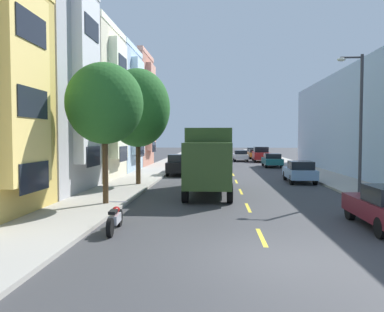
# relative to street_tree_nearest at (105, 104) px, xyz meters

# --- Properties ---
(ground_plane) EXTENTS (160.00, 160.00, 0.00)m
(ground_plane) POSITION_rel_street_tree_nearest_xyz_m (6.40, 23.03, -4.61)
(ground_plane) COLOR #38383A
(sidewalk_left) EXTENTS (3.20, 120.00, 0.14)m
(sidewalk_left) POSITION_rel_street_tree_nearest_xyz_m (-0.70, 21.03, -4.54)
(sidewalk_left) COLOR #A39E93
(sidewalk_left) RESTS_ON ground_plane
(sidewalk_right) EXTENTS (3.20, 120.00, 0.14)m
(sidewalk_right) POSITION_rel_street_tree_nearest_xyz_m (13.50, 21.03, -4.54)
(sidewalk_right) COLOR #A39E93
(sidewalk_right) RESTS_ON ground_plane
(lane_centerline_dashes) EXTENTS (0.14, 47.20, 0.01)m
(lane_centerline_dashes) POSITION_rel_street_tree_nearest_xyz_m (6.40, 17.53, -4.61)
(lane_centerline_dashes) COLOR yellow
(lane_centerline_dashes) RESTS_ON ground_plane
(townhouse_third_cream) EXTENTS (13.48, 6.54, 11.20)m
(townhouse_third_cream) POSITION_rel_street_tree_nearest_xyz_m (-8.63, 10.35, 0.79)
(townhouse_third_cream) COLOR beige
(townhouse_third_cream) RESTS_ON ground_plane
(townhouse_fourth_powder_blue) EXTENTS (12.71, 6.54, 11.26)m
(townhouse_fourth_powder_blue) POSITION_rel_street_tree_nearest_xyz_m (-8.24, 17.09, 0.81)
(townhouse_fourth_powder_blue) COLOR #9EB7CC
(townhouse_fourth_powder_blue) RESTS_ON ground_plane
(townhouse_fifth_terracotta) EXTENTS (10.73, 6.54, 12.19)m
(townhouse_fifth_terracotta) POSITION_rel_street_tree_nearest_xyz_m (-7.26, 23.83, 1.28)
(townhouse_fifth_terracotta) COLOR #B27560
(townhouse_fifth_terracotta) RESTS_ON ground_plane
(street_tree_nearest) EXTENTS (3.45, 3.45, 6.30)m
(street_tree_nearest) POSITION_rel_street_tree_nearest_xyz_m (0.00, 0.00, 0.00)
(street_tree_nearest) COLOR #47331E
(street_tree_nearest) RESTS_ON sidewalk_left
(street_tree_second) EXTENTS (4.10, 4.10, 7.34)m
(street_tree_second) POSITION_rel_street_tree_nearest_xyz_m (0.00, 7.17, 0.37)
(street_tree_second) COLOR #47331E
(street_tree_second) RESTS_ON sidewalk_left
(street_lamp) EXTENTS (1.35, 0.28, 7.26)m
(street_lamp) POSITION_rel_street_tree_nearest_xyz_m (12.36, 3.57, -0.29)
(street_lamp) COLOR #38383D
(street_lamp) RESTS_ON sidewalk_right
(delivery_box_truck) EXTENTS (2.47, 7.99, 3.60)m
(delivery_box_truck) POSITION_rel_street_tree_nearest_xyz_m (4.60, 4.53, -2.60)
(delivery_box_truck) COLOR #2D471E
(delivery_box_truck) RESTS_ON ground_plane
(parked_hatchback_sky) EXTENTS (1.83, 4.04, 1.50)m
(parked_hatchback_sky) POSITION_rel_street_tree_nearest_xyz_m (10.75, 9.78, -3.86)
(parked_hatchback_sky) COLOR #7A9EC6
(parked_hatchback_sky) RESTS_ON ground_plane
(parked_suv_red) EXTENTS (2.08, 4.85, 1.93)m
(parked_suv_red) POSITION_rel_street_tree_nearest_xyz_m (10.76, 32.87, -3.63)
(parked_suv_red) COLOR #AD1E1E
(parked_suv_red) RESTS_ON ground_plane
(parked_sedan_orange) EXTENTS (1.93, 4.55, 1.43)m
(parked_sedan_orange) POSITION_rel_street_tree_nearest_xyz_m (10.67, 40.05, -3.86)
(parked_sedan_orange) COLOR orange
(parked_sedan_orange) RESTS_ON ground_plane
(parked_sedan_teal) EXTENTS (1.87, 4.53, 1.43)m
(parked_sedan_teal) POSITION_rel_street_tree_nearest_xyz_m (10.88, 23.76, -3.86)
(parked_sedan_teal) COLOR #195B60
(parked_sedan_teal) RESTS_ON ground_plane
(parked_wagon_silver) EXTENTS (1.87, 4.72, 1.50)m
(parked_wagon_silver) POSITION_rel_street_tree_nearest_xyz_m (1.96, 33.13, -3.81)
(parked_wagon_silver) COLOR #B2B5BA
(parked_wagon_silver) RESTS_ON ground_plane
(parked_hatchback_navy) EXTENTS (1.85, 4.04, 1.50)m
(parked_hatchback_navy) POSITION_rel_street_tree_nearest_xyz_m (10.77, 45.39, -3.86)
(parked_hatchback_navy) COLOR navy
(parked_hatchback_navy) RESTS_ON ground_plane
(parked_pickup_black) EXTENTS (2.09, 5.33, 1.73)m
(parked_pickup_black) POSITION_rel_street_tree_nearest_xyz_m (1.97, 14.97, -3.79)
(parked_pickup_black) COLOR black
(parked_pickup_black) RESTS_ON ground_plane
(parked_suv_charcoal) EXTENTS (1.99, 4.81, 1.93)m
(parked_suv_charcoal) POSITION_rel_street_tree_nearest_xyz_m (2.13, 44.55, -3.63)
(parked_suv_charcoal) COLOR #333338
(parked_suv_charcoal) RESTS_ON ground_plane
(moving_white_sedan) EXTENTS (1.80, 4.50, 1.43)m
(moving_white_sedan) POSITION_rel_street_tree_nearest_xyz_m (8.20, 33.91, -3.86)
(moving_white_sedan) COLOR silver
(moving_white_sedan) RESTS_ON ground_plane
(parked_motorcycle) EXTENTS (0.62, 2.05, 0.90)m
(parked_motorcycle) POSITION_rel_street_tree_nearest_xyz_m (1.65, -4.51, -4.20)
(parked_motorcycle) COLOR black
(parked_motorcycle) RESTS_ON ground_plane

